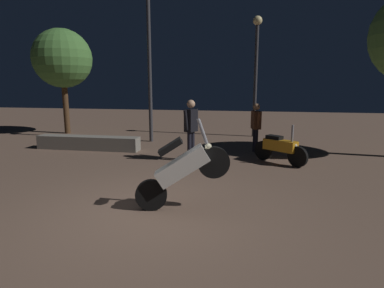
# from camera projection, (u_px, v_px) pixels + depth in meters

# --- Properties ---
(ground_plane) EXTENTS (40.00, 40.00, 0.00)m
(ground_plane) POSITION_uv_depth(u_px,v_px,m) (149.00, 213.00, 5.59)
(ground_plane) COLOR brown
(motorcycle_white_foreground) EXTENTS (1.64, 0.49, 1.63)m
(motorcycle_white_foreground) POSITION_uv_depth(u_px,v_px,m) (182.00, 169.00, 5.61)
(motorcycle_white_foreground) COLOR black
(motorcycle_white_foreground) RESTS_ON ground_plane
(motorcycle_orange_parked_left) EXTENTS (1.37, 1.11, 1.11)m
(motorcycle_orange_parked_left) POSITION_uv_depth(u_px,v_px,m) (280.00, 148.00, 8.92)
(motorcycle_orange_parked_left) COLOR black
(motorcycle_orange_parked_left) RESTS_ON ground_plane
(person_rider_beside) EXTENTS (0.33, 0.66, 1.56)m
(person_rider_beside) POSITION_uv_depth(u_px,v_px,m) (256.00, 124.00, 10.25)
(person_rider_beside) COLOR black
(person_rider_beside) RESTS_ON ground_plane
(person_bystander_far) EXTENTS (0.37, 0.64, 1.74)m
(person_bystander_far) POSITION_uv_depth(u_px,v_px,m) (191.00, 125.00, 9.11)
(person_bystander_far) COLOR black
(person_bystander_far) RESTS_ON ground_plane
(streetlamp_near) EXTENTS (0.36, 0.36, 5.42)m
(streetlamp_near) POSITION_uv_depth(u_px,v_px,m) (149.00, 49.00, 11.64)
(streetlamp_near) COLOR #38383D
(streetlamp_near) RESTS_ON ground_plane
(streetlamp_far) EXTENTS (0.36, 0.36, 4.75)m
(streetlamp_far) POSITION_uv_depth(u_px,v_px,m) (256.00, 61.00, 12.84)
(streetlamp_far) COLOR #38383D
(streetlamp_far) RESTS_ON ground_plane
(tree_left_bg) EXTENTS (2.45, 2.45, 4.42)m
(tree_left_bg) POSITION_uv_depth(u_px,v_px,m) (62.00, 59.00, 13.63)
(tree_left_bg) COLOR #4C331E
(tree_left_bg) RESTS_ON ground_plane
(planter_wall_low) EXTENTS (3.49, 0.50, 0.45)m
(planter_wall_low) POSITION_uv_depth(u_px,v_px,m) (88.00, 143.00, 10.79)
(planter_wall_low) COLOR gray
(planter_wall_low) RESTS_ON ground_plane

